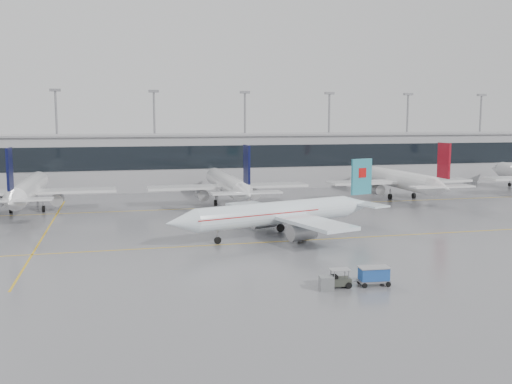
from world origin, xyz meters
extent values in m
plane|color=slate|center=(0.00, 0.00, 0.00)|extent=(320.00, 320.00, 0.00)
cube|color=gold|center=(0.00, 0.00, 0.01)|extent=(120.00, 0.25, 0.01)
cube|color=gold|center=(0.00, 30.00, 0.01)|extent=(120.00, 0.25, 0.01)
cube|color=gold|center=(-30.00, 15.00, 0.01)|extent=(0.25, 60.00, 0.01)
cube|color=#959598|center=(0.00, 62.00, 6.00)|extent=(180.00, 15.00, 12.00)
cube|color=black|center=(0.00, 54.45, 7.50)|extent=(180.00, 0.20, 5.00)
cube|color=gray|center=(0.00, 62.00, 12.20)|extent=(182.00, 16.00, 0.40)
cylinder|color=gray|center=(-33.00, 68.00, 11.00)|extent=(0.50, 0.50, 22.00)
cube|color=gray|center=(-33.00, 68.00, 22.30)|extent=(2.40, 1.00, 0.60)
cylinder|color=gray|center=(-11.00, 68.00, 11.00)|extent=(0.50, 0.50, 22.00)
cube|color=gray|center=(-11.00, 68.00, 22.30)|extent=(2.40, 1.00, 0.60)
cylinder|color=gray|center=(11.00, 68.00, 11.00)|extent=(0.50, 0.50, 22.00)
cube|color=gray|center=(11.00, 68.00, 22.30)|extent=(2.40, 1.00, 0.60)
cylinder|color=gray|center=(33.00, 68.00, 11.00)|extent=(0.50, 0.50, 22.00)
cube|color=gray|center=(33.00, 68.00, 22.30)|extent=(2.40, 1.00, 0.60)
cylinder|color=gray|center=(55.00, 68.00, 11.00)|extent=(0.50, 0.50, 22.00)
cube|color=gray|center=(55.00, 68.00, 22.30)|extent=(2.40, 1.00, 0.60)
cylinder|color=gray|center=(77.00, 68.00, 11.00)|extent=(0.50, 0.50, 22.00)
cube|color=gray|center=(77.00, 68.00, 22.30)|extent=(2.40, 1.00, 0.60)
cylinder|color=white|center=(0.49, 3.05, 3.25)|extent=(23.29, 9.60, 3.07)
cone|color=white|center=(-12.64, -0.85, 3.25)|extent=(4.71, 4.08, 3.07)
cone|color=white|center=(14.39, 7.18, 3.25)|extent=(6.24, 4.53, 3.07)
cube|color=white|center=(1.93, 3.48, 2.85)|extent=(12.00, 25.71, 0.45)
cube|color=white|center=(14.58, 7.23, 3.55)|extent=(5.46, 10.14, 0.25)
cube|color=teal|center=(14.77, 7.29, 7.40)|extent=(3.55, 1.36, 5.23)
cylinder|color=#9D9DA0|center=(2.82, -1.27, 1.35)|extent=(4.05, 3.04, 2.10)
cylinder|color=#9D9DA0|center=(0.08, 7.94, 1.35)|extent=(4.05, 3.04, 2.10)
cylinder|color=gray|center=(-7.84, 0.58, 1.08)|extent=(0.20, 0.20, 1.26)
cylinder|color=black|center=(-7.84, 0.58, 0.45)|extent=(0.95, 0.54, 0.90)
cylinder|color=gray|center=(3.63, 1.27, 1.18)|extent=(0.24, 0.24, 1.26)
cylinder|color=black|center=(3.63, 1.27, 0.55)|extent=(1.18, 0.74, 1.10)
cylinder|color=gray|center=(2.15, 6.26, 1.18)|extent=(0.24, 0.24, 1.26)
cylinder|color=black|center=(2.15, 6.26, 0.55)|extent=(1.18, 0.74, 1.10)
cube|color=#B70F0F|center=(14.77, 7.29, 7.98)|extent=(1.47, 0.83, 1.40)
cube|color=#B70F0F|center=(-2.38, 2.20, 3.45)|extent=(18.14, 8.09, 0.12)
cylinder|color=silver|center=(-35.00, 35.00, 3.80)|extent=(3.59, 27.36, 3.59)
cone|color=silver|center=(-35.00, 50.68, 3.80)|extent=(3.59, 4.00, 3.59)
cone|color=silver|center=(-35.00, 18.52, 3.80)|extent=(3.59, 5.60, 3.59)
cube|color=silver|center=(-35.00, 33.50, 3.40)|extent=(29.64, 5.00, 0.45)
cube|color=silver|center=(-35.00, 18.32, 4.10)|extent=(11.40, 2.80, 0.25)
cube|color=black|center=(-35.00, 18.12, 8.66)|extent=(0.35, 3.60, 6.12)
cylinder|color=#9D9DA0|center=(-30.20, 34.00, 1.90)|extent=(2.10, 3.60, 2.10)
cylinder|color=gray|center=(-35.00, 45.68, 1.23)|extent=(0.20, 0.20, 1.56)
cylinder|color=black|center=(-35.00, 45.68, 0.45)|extent=(0.30, 0.90, 0.90)
cylinder|color=gray|center=(-37.60, 32.50, 1.33)|extent=(0.24, 0.24, 1.56)
cylinder|color=black|center=(-37.60, 32.50, 0.55)|extent=(0.45, 1.10, 1.10)
cylinder|color=gray|center=(-32.40, 32.50, 1.33)|extent=(0.24, 0.24, 1.56)
cylinder|color=black|center=(-32.40, 32.50, 0.55)|extent=(0.45, 1.10, 1.10)
cylinder|color=silver|center=(0.00, 35.00, 3.80)|extent=(3.59, 27.36, 3.59)
cone|color=silver|center=(0.00, 50.68, 3.80)|extent=(3.59, 4.00, 3.59)
cone|color=silver|center=(0.00, 18.52, 3.80)|extent=(3.59, 5.60, 3.59)
cube|color=silver|center=(0.00, 33.50, 3.40)|extent=(29.64, 5.00, 0.45)
cube|color=silver|center=(0.00, 18.32, 4.10)|extent=(11.40, 2.80, 0.25)
cube|color=black|center=(0.00, 18.12, 8.66)|extent=(0.35, 3.60, 6.12)
cylinder|color=#9D9DA0|center=(-4.80, 34.00, 1.90)|extent=(2.10, 3.60, 2.10)
cylinder|color=#9D9DA0|center=(4.80, 34.00, 1.90)|extent=(2.10, 3.60, 2.10)
cylinder|color=gray|center=(0.00, 45.68, 1.23)|extent=(0.20, 0.20, 1.56)
cylinder|color=black|center=(0.00, 45.68, 0.45)|extent=(0.30, 0.90, 0.90)
cylinder|color=gray|center=(-2.60, 32.50, 1.33)|extent=(0.24, 0.24, 1.56)
cylinder|color=black|center=(-2.60, 32.50, 0.55)|extent=(0.45, 1.10, 1.10)
cylinder|color=gray|center=(2.60, 32.50, 1.33)|extent=(0.24, 0.24, 1.56)
cylinder|color=black|center=(2.60, 32.50, 0.55)|extent=(0.45, 1.10, 1.10)
cylinder|color=silver|center=(35.00, 35.00, 3.80)|extent=(3.59, 27.36, 3.59)
cone|color=silver|center=(35.00, 50.68, 3.80)|extent=(3.59, 4.00, 3.59)
cone|color=silver|center=(35.00, 18.52, 3.80)|extent=(3.59, 5.60, 3.59)
cube|color=silver|center=(35.00, 33.50, 3.40)|extent=(29.64, 5.00, 0.45)
cube|color=silver|center=(35.00, 18.32, 4.10)|extent=(11.40, 2.80, 0.25)
cube|color=maroon|center=(35.00, 18.12, 8.66)|extent=(0.35, 3.60, 6.12)
cylinder|color=#9D9DA0|center=(30.20, 34.00, 1.90)|extent=(2.10, 3.60, 2.10)
cylinder|color=#9D9DA0|center=(39.80, 34.00, 1.90)|extent=(2.10, 3.60, 2.10)
cylinder|color=gray|center=(35.00, 45.68, 1.23)|extent=(0.20, 0.20, 1.56)
cylinder|color=black|center=(35.00, 45.68, 0.45)|extent=(0.30, 0.90, 0.90)
cylinder|color=gray|center=(32.40, 32.50, 1.33)|extent=(0.24, 0.24, 1.56)
cylinder|color=black|center=(32.40, 32.50, 0.55)|extent=(0.45, 1.10, 1.10)
cylinder|color=gray|center=(37.60, 32.50, 1.33)|extent=(0.24, 0.24, 1.56)
cylinder|color=black|center=(37.60, 32.50, 0.55)|extent=(0.45, 1.10, 1.10)
cone|color=silver|center=(70.00, 50.68, 3.80)|extent=(3.59, 4.00, 3.59)
cylinder|color=gray|center=(70.00, 45.68, 1.23)|extent=(0.20, 0.20, 1.56)
cylinder|color=black|center=(70.00, 45.68, 0.45)|extent=(0.30, 0.90, 0.90)
cube|color=#34372F|center=(-0.14, -20.74, 0.55)|extent=(2.48, 1.46, 0.70)
cube|color=gray|center=(0.06, -20.76, 1.72)|extent=(1.98, 1.43, 0.06)
cube|color=black|center=(-0.44, -20.72, 1.00)|extent=(0.55, 0.83, 0.40)
cylinder|color=gray|center=(1.65, -20.87, 0.50)|extent=(1.20, 0.16, 0.08)
cylinder|color=gray|center=(-0.68, -21.25, 1.25)|extent=(0.08, 0.08, 0.90)
cylinder|color=gray|center=(-0.60, -20.16, 1.25)|extent=(0.08, 0.08, 0.90)
cylinder|color=gray|center=(0.72, -21.35, 1.25)|extent=(0.08, 0.08, 0.90)
cylinder|color=gray|center=(0.79, -20.26, 1.25)|extent=(0.08, 0.08, 0.90)
cylinder|color=black|center=(-1.08, -21.33, 0.30)|extent=(0.61, 0.24, 0.60)
cylinder|color=black|center=(-0.99, -20.03, 0.30)|extent=(0.61, 0.24, 0.60)
cylinder|color=black|center=(0.71, -21.45, 0.30)|extent=(0.61, 0.24, 0.60)
cylinder|color=black|center=(0.80, -20.16, 0.30)|extent=(0.61, 0.24, 0.60)
cube|color=gray|center=(3.45, -20.99, 0.44)|extent=(3.03, 1.67, 0.18)
cube|color=#1D499A|center=(3.45, -20.99, 1.12)|extent=(2.83, 1.56, 1.17)
cube|color=gray|center=(3.45, -20.99, 1.76)|extent=(3.04, 1.77, 0.10)
cylinder|color=black|center=(2.23, -21.64, 0.24)|extent=(0.50, 0.21, 0.49)
cylinder|color=black|center=(2.33, -20.18, 0.24)|extent=(0.50, 0.21, 0.49)
cylinder|color=black|center=(4.57, -21.81, 0.24)|extent=(0.50, 0.21, 0.49)
cylinder|color=black|center=(4.67, -20.35, 0.24)|extent=(0.50, 0.21, 0.49)
cube|color=slate|center=(-1.48, -21.33, 0.64)|extent=(1.45, 1.37, 1.27)
camera|label=1|loc=(-20.11, -69.61, 15.74)|focal=40.00mm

